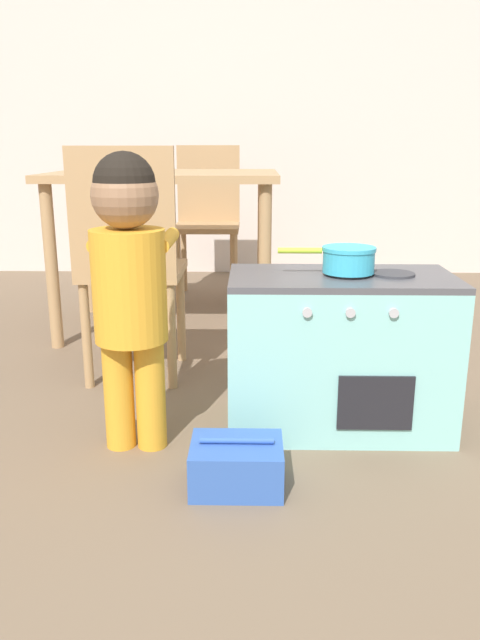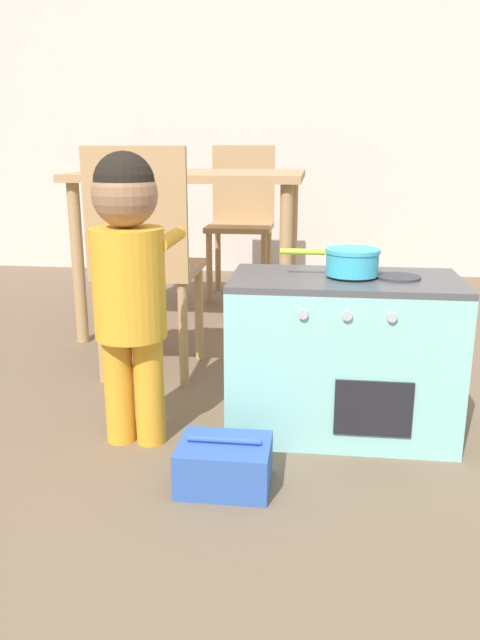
{
  "view_description": "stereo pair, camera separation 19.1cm",
  "coord_description": "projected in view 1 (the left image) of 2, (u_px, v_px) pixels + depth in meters",
  "views": [
    {
      "loc": [
        -0.15,
        -1.15,
        0.9
      ],
      "look_at": [
        -0.18,
        0.68,
        0.38
      ],
      "focal_mm": 35.0,
      "sensor_mm": 36.0,
      "label": 1
    },
    {
      "loc": [
        0.04,
        -1.14,
        0.9
      ],
      "look_at": [
        -0.18,
        0.68,
        0.38
      ],
      "focal_mm": 35.0,
      "sensor_mm": 36.0,
      "label": 2
    }
  ],
  "objects": [
    {
      "name": "dining_table",
      "position": [
        165.0,
        196.0,
        2.99
      ],
      "size": [
        1.07,
        0.76,
        0.77
      ],
      "color": "tan",
      "rests_on": "ground_plane"
    },
    {
      "name": "cup_on_table",
      "position": [
        114.0,
        165.0,
        2.74
      ],
      "size": [
        0.08,
        0.08,
        0.08
      ],
      "color": "white",
      "rests_on": "dining_table"
    },
    {
      "name": "child_figure",
      "position": [
        129.0,
        270.0,
        1.79
      ],
      "size": [
        0.24,
        0.36,
        0.88
      ],
      "color": "gold",
      "rests_on": "ground_plane"
    },
    {
      "name": "dining_chair_near",
      "position": [
        130.0,
        261.0,
        2.35
      ],
      "size": [
        0.38,
        0.38,
        0.89
      ],
      "color": "tan",
      "rests_on": "ground_plane"
    },
    {
      "name": "play_kitchen",
      "position": [
        339.0,
        352.0,
        2.01
      ],
      "size": [
        0.7,
        0.38,
        0.51
      ],
      "color": "#8CD1CC",
      "rests_on": "ground_plane"
    },
    {
      "name": "wall_back",
      "position": [
        275.0,
        83.0,
        4.24
      ],
      "size": [
        10.0,
        0.06,
        2.6
      ],
      "color": "beige",
      "rests_on": "ground_plane"
    },
    {
      "name": "toy_basket",
      "position": [
        237.0,
        465.0,
        1.68
      ],
      "size": [
        0.25,
        0.19,
        0.14
      ],
      "color": "#335BB2",
      "rests_on": "ground_plane"
    },
    {
      "name": "dining_chair_far",
      "position": [
        208.0,
        217.0,
        3.76
      ],
      "size": [
        0.38,
        0.38,
        0.89
      ],
      "rotation": [
        0.0,
        0.0,
        3.14
      ],
      "color": "tan",
      "rests_on": "ground_plane"
    },
    {
      "name": "toy_pot",
      "position": [
        348.0,
        258.0,
        1.93
      ],
      "size": [
        0.3,
        0.17,
        0.08
      ],
      "color": "#38B2D6",
      "rests_on": "play_kitchen"
    },
    {
      "name": "ground_plane",
      "position": [
        318.0,
        574.0,
        1.35
      ],
      "size": [
        16.0,
        16.0,
        0.0
      ],
      "primitive_type": "plane",
      "color": "brown"
    }
  ]
}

